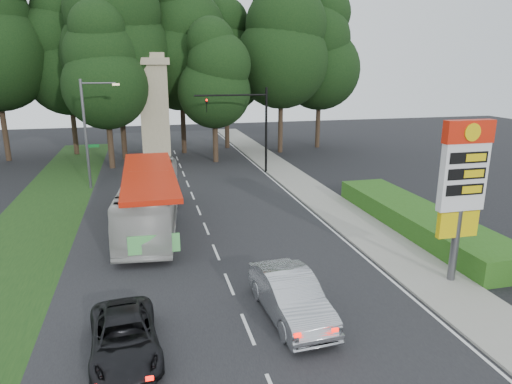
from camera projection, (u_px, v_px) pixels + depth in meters
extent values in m
plane|color=black|center=(251.00, 337.00, 15.40)|extent=(120.00, 120.00, 0.00)
cube|color=black|center=(204.00, 223.00, 26.62)|extent=(14.00, 80.00, 0.02)
cube|color=gray|center=(339.00, 212.00, 28.58)|extent=(3.00, 80.00, 0.12)
cube|color=#193814|center=(48.00, 205.00, 30.04)|extent=(5.00, 50.00, 0.02)
cube|color=#275015|center=(419.00, 220.00, 25.39)|extent=(3.00, 14.00, 1.20)
cylinder|color=#59595E|center=(455.00, 247.00, 18.97)|extent=(0.32, 0.32, 3.20)
cube|color=#D7BA0B|center=(457.00, 224.00, 18.71)|extent=(1.80, 0.25, 1.10)
cube|color=silver|center=(463.00, 177.00, 18.18)|extent=(2.00, 0.35, 2.80)
cube|color=red|center=(469.00, 131.00, 17.70)|extent=(2.10, 0.40, 0.90)
cylinder|color=#D7BA0B|center=(473.00, 132.00, 17.50)|extent=(0.70, 0.05, 0.70)
cube|color=black|center=(469.00, 158.00, 17.79)|extent=(1.70, 0.04, 0.45)
cube|color=black|center=(467.00, 174.00, 17.96)|extent=(1.70, 0.04, 0.45)
cube|color=black|center=(465.00, 190.00, 18.13)|extent=(1.70, 0.04, 0.45)
cylinder|color=black|center=(266.00, 131.00, 38.53)|extent=(0.20, 0.20, 7.20)
cylinder|color=black|center=(231.00, 95.00, 37.03)|extent=(6.00, 0.14, 0.14)
imported|color=black|center=(206.00, 99.00, 36.64)|extent=(0.18, 0.22, 1.10)
sphere|color=#FF0C05|center=(207.00, 100.00, 36.52)|extent=(0.18, 0.18, 0.18)
cylinder|color=#59595E|center=(86.00, 135.00, 33.26)|extent=(0.20, 0.20, 8.00)
cylinder|color=#59595E|center=(98.00, 83.00, 32.55)|extent=(2.40, 0.12, 0.12)
cube|color=#FFE599|center=(116.00, 84.00, 32.86)|extent=(0.50, 0.22, 0.14)
cube|color=#0C591E|center=(93.00, 146.00, 33.57)|extent=(0.85, 0.04, 0.22)
cube|color=#0C591E|center=(88.00, 149.00, 33.97)|extent=(0.04, 0.85, 0.22)
cube|color=gray|center=(155.00, 116.00, 41.82)|extent=(2.50, 2.50, 9.00)
cube|color=gray|center=(151.00, 61.00, 40.54)|extent=(3.00, 3.00, 0.60)
cube|color=gray|center=(151.00, 55.00, 40.41)|extent=(2.20, 2.20, 0.50)
cylinder|color=#2D2116|center=(4.00, 128.00, 43.61)|extent=(0.50, 0.50, 6.30)
cylinder|color=#2D2116|center=(74.00, 128.00, 46.99)|extent=(0.50, 0.50, 5.40)
sphere|color=black|center=(68.00, 73.00, 45.52)|extent=(8.40, 8.40, 8.40)
sphere|color=black|center=(65.00, 41.00, 44.73)|extent=(7.20, 7.20, 7.20)
sphere|color=black|center=(62.00, 13.00, 44.05)|extent=(5.40, 5.40, 5.40)
cylinder|color=#2D2116|center=(123.00, 126.00, 44.26)|extent=(0.50, 0.50, 6.48)
sphere|color=black|center=(117.00, 55.00, 42.50)|extent=(10.08, 10.08, 10.08)
sphere|color=black|center=(114.00, 14.00, 41.54)|extent=(8.64, 8.64, 8.64)
cylinder|color=#2D2116|center=(183.00, 125.00, 47.60)|extent=(0.50, 0.50, 5.94)
sphere|color=black|center=(181.00, 64.00, 45.98)|extent=(9.24, 9.24, 9.24)
sphere|color=black|center=(179.00, 30.00, 45.10)|extent=(7.92, 7.92, 7.92)
cylinder|color=#2D2116|center=(227.00, 125.00, 50.72)|extent=(0.50, 0.50, 5.22)
sphere|color=black|center=(226.00, 75.00, 49.30)|extent=(8.12, 8.12, 8.12)
sphere|color=black|center=(226.00, 47.00, 48.53)|extent=(6.96, 6.96, 6.96)
sphere|color=black|center=(225.00, 22.00, 47.88)|extent=(5.22, 5.22, 5.22)
cylinder|color=#2D2116|center=(280.00, 123.00, 48.02)|extent=(0.50, 0.50, 6.12)
sphere|color=black|center=(281.00, 61.00, 46.35)|extent=(9.52, 9.52, 9.52)
sphere|color=black|center=(282.00, 26.00, 45.45)|extent=(8.16, 8.16, 8.16)
cylinder|color=#2D2116|center=(318.00, 123.00, 51.12)|extent=(0.50, 0.50, 5.58)
sphere|color=black|center=(320.00, 70.00, 49.60)|extent=(8.68, 8.68, 8.68)
sphere|color=black|center=(321.00, 40.00, 48.78)|extent=(7.44, 7.44, 7.44)
sphere|color=black|center=(322.00, 13.00, 48.08)|extent=(5.58, 5.58, 5.58)
cylinder|color=#2D2116|center=(110.00, 142.00, 40.53)|extent=(0.50, 0.50, 4.68)
sphere|color=black|center=(106.00, 87.00, 39.25)|extent=(7.28, 7.28, 7.28)
sphere|color=black|center=(103.00, 55.00, 38.56)|extent=(6.24, 6.24, 6.24)
sphere|color=black|center=(101.00, 28.00, 37.98)|extent=(4.68, 4.68, 4.68)
cylinder|color=#2D2116|center=(215.00, 140.00, 43.24)|extent=(0.50, 0.50, 4.32)
sphere|color=black|center=(214.00, 92.00, 42.07)|extent=(6.72, 6.72, 6.72)
sphere|color=black|center=(214.00, 65.00, 41.43)|extent=(5.76, 5.76, 5.76)
sphere|color=black|center=(213.00, 41.00, 40.89)|extent=(4.32, 4.32, 4.32)
imported|color=beige|center=(150.00, 200.00, 25.59)|extent=(3.85, 11.79, 3.22)
imported|color=#AEB0B6|center=(291.00, 296.00, 16.47)|extent=(2.07, 5.14, 1.66)
imported|color=black|center=(125.00, 337.00, 14.32)|extent=(2.41, 4.65, 1.25)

